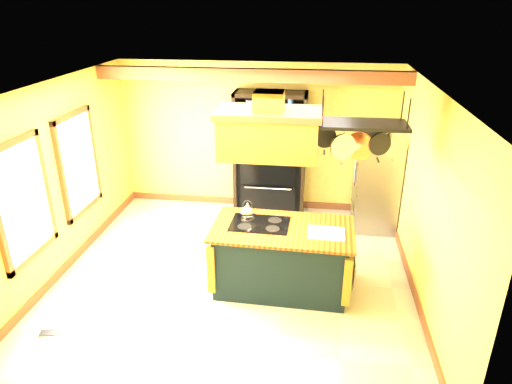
% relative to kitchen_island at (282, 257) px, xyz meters
% --- Properties ---
extents(floor, '(5.00, 5.00, 0.00)m').
position_rel_kitchen_island_xyz_m(floor, '(-0.69, 0.16, -0.47)').
color(floor, beige).
rests_on(floor, ground).
extents(ceiling, '(5.00, 5.00, 0.00)m').
position_rel_kitchen_island_xyz_m(ceiling, '(-0.69, 0.16, 2.23)').
color(ceiling, white).
rests_on(ceiling, wall_back).
extents(wall_back, '(5.00, 0.02, 2.70)m').
position_rel_kitchen_island_xyz_m(wall_back, '(-0.69, 2.66, 0.88)').
color(wall_back, '#DECB51').
rests_on(wall_back, floor).
extents(wall_front, '(5.00, 0.02, 2.70)m').
position_rel_kitchen_island_xyz_m(wall_front, '(-0.69, -2.34, 0.88)').
color(wall_front, '#DECB51').
rests_on(wall_front, floor).
extents(wall_left, '(0.02, 5.00, 2.70)m').
position_rel_kitchen_island_xyz_m(wall_left, '(-3.19, 0.16, 0.88)').
color(wall_left, '#DECB51').
rests_on(wall_left, floor).
extents(wall_right, '(0.02, 5.00, 2.70)m').
position_rel_kitchen_island_xyz_m(wall_right, '(1.81, 0.16, 0.88)').
color(wall_right, '#DECB51').
rests_on(wall_right, floor).
extents(ceiling_beam, '(5.00, 0.15, 0.20)m').
position_rel_kitchen_island_xyz_m(ceiling_beam, '(-0.69, 1.86, 2.12)').
color(ceiling_beam, brown).
rests_on(ceiling_beam, ceiling).
extents(window_near, '(0.06, 1.06, 1.56)m').
position_rel_kitchen_island_xyz_m(window_near, '(-3.16, -0.64, 0.93)').
color(window_near, brown).
rests_on(window_near, wall_left).
extents(window_far, '(0.06, 1.06, 1.56)m').
position_rel_kitchen_island_xyz_m(window_far, '(-3.16, 0.76, 0.93)').
color(window_far, brown).
rests_on(window_far, wall_left).
extents(kitchen_island, '(1.90, 1.09, 1.11)m').
position_rel_kitchen_island_xyz_m(kitchen_island, '(0.00, 0.00, 0.00)').
color(kitchen_island, black).
rests_on(kitchen_island, floor).
extents(range_hood, '(1.26, 0.71, 0.80)m').
position_rel_kitchen_island_xyz_m(range_hood, '(-0.20, -0.00, 1.75)').
color(range_hood, '#AC7D2B').
rests_on(range_hood, ceiling).
extents(pot_rack, '(1.13, 0.52, 0.83)m').
position_rel_kitchen_island_xyz_m(pot_rack, '(0.91, 0.01, 1.77)').
color(pot_rack, black).
rests_on(pot_rack, ceiling).
extents(refrigerator, '(0.71, 0.83, 1.63)m').
position_rel_kitchen_island_xyz_m(refrigerator, '(1.44, 2.06, 0.32)').
color(refrigerator, gray).
rests_on(refrigerator, floor).
extents(hutch, '(1.26, 0.58, 2.24)m').
position_rel_kitchen_island_xyz_m(hutch, '(-0.42, 2.42, 0.40)').
color(hutch, black).
rests_on(hutch, floor).
extents(floor_register, '(0.30, 0.18, 0.01)m').
position_rel_kitchen_island_xyz_m(floor_register, '(-2.65, -1.32, -0.46)').
color(floor_register, black).
rests_on(floor_register, floor).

